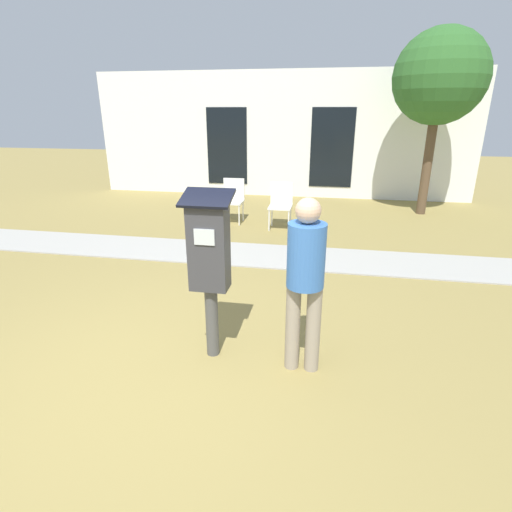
{
  "coord_description": "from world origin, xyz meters",
  "views": [
    {
      "loc": [
        1.4,
        -2.72,
        2.23
      ],
      "look_at": [
        0.82,
        0.44,
        1.05
      ],
      "focal_mm": 28.0,
      "sensor_mm": 36.0,
      "label": 1
    }
  ],
  "objects_px": {
    "outdoor_chair_middle": "(281,202)",
    "outdoor_chair_left": "(233,197)",
    "person_standing": "(305,274)",
    "parking_meter": "(209,255)"
  },
  "relations": [
    {
      "from": "outdoor_chair_middle",
      "to": "outdoor_chair_left",
      "type": "bearing_deg",
      "value": 173.78
    },
    {
      "from": "person_standing",
      "to": "outdoor_chair_middle",
      "type": "distance_m",
      "value": 4.68
    },
    {
      "from": "parking_meter",
      "to": "person_standing",
      "type": "distance_m",
      "value": 0.87
    },
    {
      "from": "outdoor_chair_middle",
      "to": "person_standing",
      "type": "bearing_deg",
      "value": -72.07
    },
    {
      "from": "parking_meter",
      "to": "outdoor_chair_middle",
      "type": "bearing_deg",
      "value": 88.89
    },
    {
      "from": "person_standing",
      "to": "outdoor_chair_left",
      "type": "relative_size",
      "value": 1.76
    },
    {
      "from": "parking_meter",
      "to": "outdoor_chair_left",
      "type": "bearing_deg",
      "value": 101.21
    },
    {
      "from": "parking_meter",
      "to": "person_standing",
      "type": "bearing_deg",
      "value": -4.62
    },
    {
      "from": "person_standing",
      "to": "outdoor_chair_middle",
      "type": "relative_size",
      "value": 1.76
    },
    {
      "from": "outdoor_chair_left",
      "to": "person_standing",
      "type": "bearing_deg",
      "value": -77.51
    }
  ]
}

